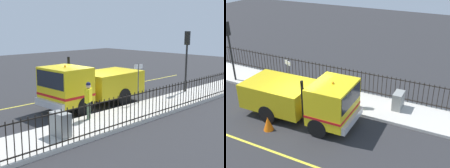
% 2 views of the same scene
% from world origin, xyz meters
% --- Properties ---
extents(ground_plane, '(60.93, 60.93, 0.00)m').
position_xyz_m(ground_plane, '(0.00, 0.00, 0.00)').
color(ground_plane, '#2B2B2D').
rests_on(ground_plane, ground).
extents(sidewalk_slab, '(2.49, 27.70, 0.15)m').
position_xyz_m(sidewalk_slab, '(2.80, 0.00, 0.07)').
color(sidewalk_slab, beige).
rests_on(sidewalk_slab, ground).
extents(lane_marking, '(0.12, 24.93, 0.01)m').
position_xyz_m(lane_marking, '(-2.78, 0.00, 0.00)').
color(lane_marking, yellow).
rests_on(lane_marking, ground).
extents(work_truck, '(2.48, 6.02, 2.70)m').
position_xyz_m(work_truck, '(0.08, -0.32, 1.28)').
color(work_truck, yellow).
rests_on(work_truck, ground).
extents(worker_standing, '(0.45, 0.55, 1.73)m').
position_xyz_m(worker_standing, '(2.10, -1.99, 1.20)').
color(worker_standing, yellow).
rests_on(worker_standing, sidewalk_slab).
extents(iron_fence, '(0.04, 23.58, 1.37)m').
position_xyz_m(iron_fence, '(3.91, -0.00, 0.84)').
color(iron_fence, black).
rests_on(iron_fence, sidewalk_slab).
extents(traffic_light_near, '(0.33, 0.25, 3.84)m').
position_xyz_m(traffic_light_near, '(1.88, 6.41, 2.88)').
color(traffic_light_near, black).
rests_on(traffic_light_near, sidewalk_slab).
extents(utility_cabinet, '(0.86, 0.48, 0.94)m').
position_xyz_m(utility_cabinet, '(3.01, -4.20, 0.62)').
color(utility_cabinet, gray).
rests_on(utility_cabinet, sidewalk_slab).
extents(traffic_cone, '(0.49, 0.49, 0.70)m').
position_xyz_m(traffic_cone, '(-1.54, 0.89, 0.35)').
color(traffic_cone, orange).
rests_on(traffic_cone, ground).
extents(street_sign, '(0.21, 0.48, 2.22)m').
position_xyz_m(street_sign, '(1.71, 1.92, 1.54)').
color(street_sign, '#4C4C4C').
rests_on(street_sign, sidewalk_slab).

